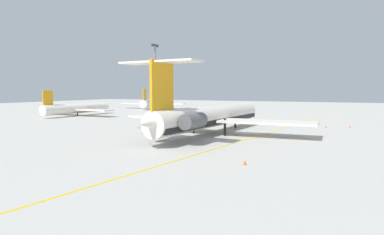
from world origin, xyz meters
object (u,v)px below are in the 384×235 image
(safety_cone_nose, at_px, (245,162))
(light_mast, at_px, (155,75))
(ground_crew_near_nose, at_px, (207,117))
(ground_crew_portside, at_px, (189,117))
(main_jetliner, at_px, (209,116))
(airliner_far_right, at_px, (154,103))
(airliner_mid_right, at_px, (79,108))
(safety_cone_tail, at_px, (350,126))
(ground_crew_near_tail, at_px, (165,117))
(safety_cone_wingtip, at_px, (326,127))

(safety_cone_nose, relative_size, light_mast, 0.02)
(ground_crew_near_nose, relative_size, ground_crew_portside, 0.92)
(main_jetliner, bearing_deg, safety_cone_nose, -144.34)
(airliner_far_right, xyz_separation_m, light_mast, (-23.04, -15.00, 10.48))
(airliner_mid_right, xyz_separation_m, safety_cone_tail, (-0.55, -75.53, -2.02))
(airliner_mid_right, distance_m, airliner_far_right, 43.67)
(safety_cone_tail, distance_m, light_mast, 65.58)
(airliner_far_right, relative_size, ground_crew_near_nose, 16.13)
(main_jetliner, relative_size, airliner_far_right, 1.52)
(safety_cone_nose, height_order, light_mast, light_mast)
(airliner_far_right, bearing_deg, ground_crew_near_tail, -159.84)
(main_jetliner, relative_size, ground_crew_near_tail, 25.20)
(airliner_far_right, distance_m, light_mast, 29.42)
(airliner_far_right, height_order, ground_crew_near_nose, airliner_far_right)
(light_mast, bearing_deg, airliner_mid_right, 144.40)
(safety_cone_nose, xyz_separation_m, safety_cone_tail, (43.25, -10.01, 0.00))
(safety_cone_wingtip, bearing_deg, airliner_far_right, 56.88)
(light_mast, bearing_deg, safety_cone_tail, -109.22)
(ground_crew_near_nose, bearing_deg, ground_crew_near_tail, -10.18)
(ground_crew_portside, relative_size, safety_cone_nose, 3.34)
(airliner_mid_right, bearing_deg, ground_crew_portside, -91.70)
(safety_cone_tail, bearing_deg, ground_crew_portside, 93.55)
(ground_crew_near_tail, bearing_deg, main_jetliner, -0.28)
(airliner_far_right, bearing_deg, airliner_mid_right, 165.91)
(main_jetliner, relative_size, light_mast, 1.76)
(ground_crew_portside, bearing_deg, light_mast, 159.56)
(ground_crew_near_tail, relative_size, ground_crew_portside, 0.89)
(safety_cone_wingtip, bearing_deg, safety_cone_tail, -63.65)
(ground_crew_near_nose, bearing_deg, airliner_mid_right, -43.06)
(airliner_mid_right, relative_size, ground_crew_near_tail, 15.89)
(airliner_mid_right, xyz_separation_m, ground_crew_portside, (-2.82, -38.94, -1.13))
(ground_crew_near_tail, bearing_deg, ground_crew_near_nose, 76.14)
(ground_crew_portside, distance_m, light_mast, 35.66)
(airliner_far_right, distance_m, safety_cone_nose, 109.45)
(ground_crew_near_nose, distance_m, ground_crew_portside, 4.99)
(ground_crew_near_nose, xyz_separation_m, light_mast, (19.90, 27.68, 11.83))
(ground_crew_near_nose, bearing_deg, safety_cone_nose, 73.35)
(safety_cone_nose, xyz_separation_m, light_mast, (64.43, 50.76, 12.63))
(airliner_far_right, distance_m, ground_crew_portside, 60.80)
(airliner_mid_right, height_order, safety_cone_wingtip, airliner_mid_right)
(ground_crew_near_tail, relative_size, light_mast, 0.07)
(ground_crew_near_tail, distance_m, ground_crew_portside, 5.98)
(airliner_far_right, bearing_deg, light_mast, -161.33)
(main_jetliner, height_order, ground_crew_portside, main_jetliner)
(airliner_mid_right, xyz_separation_m, light_mast, (20.63, -14.77, 10.61))
(safety_cone_tail, bearing_deg, safety_cone_nose, 166.97)
(safety_cone_nose, relative_size, safety_cone_tail, 1.00)
(safety_cone_wingtip, xyz_separation_m, safety_cone_tail, (2.25, -4.54, 0.00))
(safety_cone_nose, bearing_deg, airliner_far_right, 36.94)
(main_jetliner, height_order, safety_cone_wingtip, main_jetliner)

